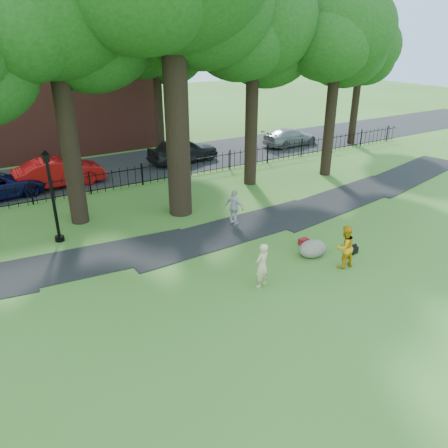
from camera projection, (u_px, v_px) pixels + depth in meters
ground at (266, 274)px, 16.03m from camera, size 120.00×120.00×0.00m
footpath at (232, 231)px, 19.55m from camera, size 36.07×3.85×0.03m
street at (120, 168)px, 28.51m from camera, size 80.00×7.00×0.02m
iron_fence at (142, 175)px, 25.15m from camera, size 44.00×0.04×1.20m
brick_building at (18, 66)px, 30.42m from camera, size 18.00×8.00×12.00m
tree_row at (170, 32)px, 19.53m from camera, size 26.82×7.96×12.42m
woman at (262, 265)px, 14.98m from camera, size 0.68×0.54×1.64m
man at (344, 247)px, 16.23m from camera, size 0.83×0.65×1.68m
pedestrian at (234, 207)px, 19.88m from camera, size 0.73×1.06×1.67m
boulder at (313, 247)px, 17.29m from camera, size 1.42×1.27×0.69m
lamppost at (53, 198)px, 17.84m from camera, size 0.39×0.39×3.94m
backpack at (353, 250)px, 17.51m from camera, size 0.40×0.28×0.28m
red_bag at (304, 242)px, 18.23m from camera, size 0.41×0.27×0.27m
red_sedan at (59, 172)px, 24.92m from camera, size 4.99×1.86×1.63m
grey_car at (183, 150)px, 29.51m from camera, size 5.01×2.35×1.66m
silver_car at (290, 137)px, 33.87m from camera, size 4.64×1.99×1.33m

